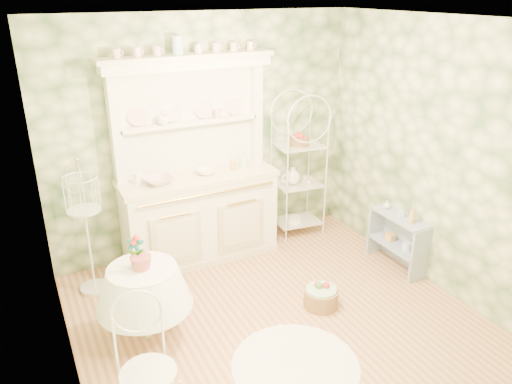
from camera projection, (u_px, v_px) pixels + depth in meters
name	position (u px, v px, depth m)	size (l,w,h in m)	color
floor	(280.00, 323.00, 4.69)	(3.60, 3.60, 0.00)	tan
ceiling	(287.00, 20.00, 3.66)	(3.60, 3.60, 0.00)	white
wall_left	(55.00, 235.00, 3.42)	(3.60, 3.60, 0.00)	beige
wall_right	(441.00, 159.00, 4.92)	(3.60, 3.60, 0.00)	beige
wall_back	(204.00, 137.00, 5.66)	(3.60, 3.60, 0.00)	beige
wall_front	(448.00, 303.00, 2.69)	(3.60, 3.60, 0.00)	beige
kitchen_dresser	(197.00, 164.00, 5.42)	(1.87, 0.61, 2.29)	white
bakers_rack	(299.00, 163.00, 6.09)	(0.58, 0.42, 1.87)	white
side_shelf	(398.00, 240.00, 5.54)	(0.28, 0.75, 0.65)	#8E9DB5
round_table	(146.00, 309.00, 4.39)	(0.55, 0.55, 0.60)	white
cafe_chair	(148.00, 372.00, 3.45)	(0.42, 0.42, 0.93)	white
birdcage_stand	(87.00, 231.00, 4.95)	(0.32, 0.32, 1.37)	white
floor_basket	(321.00, 297.00, 4.91)	(0.30, 0.30, 0.19)	olive
lace_rug	(295.00, 365.00, 4.16)	(1.08, 1.08, 0.01)	white
bowl_floral	(158.00, 183.00, 5.23)	(0.29, 0.29, 0.07)	white
bowl_white	(206.00, 173.00, 5.51)	(0.22, 0.22, 0.07)	white
cup_left	(163.00, 122.00, 5.24)	(0.13, 0.13, 0.10)	white
cup_right	(218.00, 115.00, 5.51)	(0.10, 0.10, 0.10)	white
potted_geranium	(136.00, 253.00, 4.20)	(0.15, 0.10, 0.29)	#3F7238
bottle_amber	(412.00, 217.00, 5.26)	(0.07, 0.07, 0.18)	tan
bottle_blue	(402.00, 213.00, 5.40)	(0.05, 0.05, 0.12)	#AAC5DA
bottle_glass	(387.00, 206.00, 5.60)	(0.08, 0.08, 0.10)	silver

